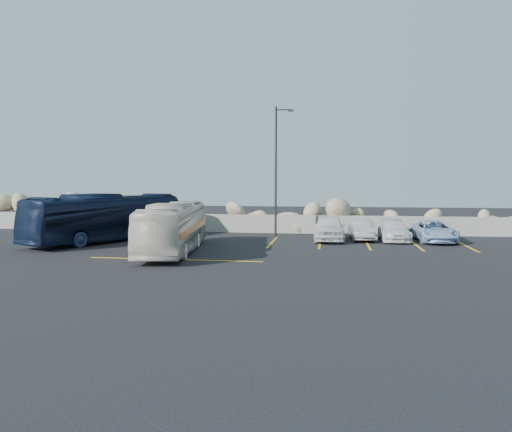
# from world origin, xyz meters

# --- Properties ---
(ground) EXTENTS (90.00, 90.00, 0.00)m
(ground) POSITION_xyz_m (0.00, 0.00, 0.00)
(ground) COLOR black
(ground) RESTS_ON ground
(seawall) EXTENTS (60.00, 0.40, 1.20)m
(seawall) POSITION_xyz_m (0.00, 12.00, 0.60)
(seawall) COLOR gray
(seawall) RESTS_ON ground
(riprap_pile) EXTENTS (54.00, 2.80, 2.60)m
(riprap_pile) POSITION_xyz_m (0.00, 13.20, 1.30)
(riprap_pile) COLOR tan
(riprap_pile) RESTS_ON ground
(parking_lines) EXTENTS (18.16, 9.36, 0.01)m
(parking_lines) POSITION_xyz_m (4.64, 5.57, 0.01)
(parking_lines) COLOR gold
(parking_lines) RESTS_ON ground
(lamppost) EXTENTS (1.14, 0.18, 8.00)m
(lamppost) POSITION_xyz_m (2.56, 9.50, 4.30)
(lamppost) COLOR #2B2826
(lamppost) RESTS_ON ground
(vintage_bus) EXTENTS (3.07, 8.87, 2.42)m
(vintage_bus) POSITION_xyz_m (-1.74, 2.36, 1.21)
(vintage_bus) COLOR beige
(vintage_bus) RESTS_ON ground
(tour_coach) EXTENTS (6.29, 9.98, 2.76)m
(tour_coach) POSITION_xyz_m (-6.92, 5.93, 1.38)
(tour_coach) COLOR #0F1A35
(tour_coach) RESTS_ON ground
(car_a) EXTENTS (1.82, 4.41, 1.50)m
(car_a) POSITION_xyz_m (5.79, 8.32, 0.75)
(car_a) COLOR silver
(car_a) RESTS_ON ground
(car_b) EXTENTS (1.55, 3.69, 1.18)m
(car_b) POSITION_xyz_m (7.70, 8.87, 0.59)
(car_b) COLOR #A6A7AB
(car_b) RESTS_ON ground
(car_c) EXTENTS (1.65, 4.04, 1.17)m
(car_c) POSITION_xyz_m (9.55, 8.84, 0.59)
(car_c) COLOR silver
(car_c) RESTS_ON ground
(car_d) EXTENTS (2.12, 4.41, 1.21)m
(car_d) POSITION_xyz_m (11.77, 8.64, 0.61)
(car_d) COLOR #98B5D8
(car_d) RESTS_ON ground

